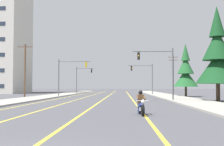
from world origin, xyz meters
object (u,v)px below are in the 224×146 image
at_px(traffic_signal_near_right, 161,66).
at_px(traffic_signal_near_left, 68,72).
at_px(traffic_signal_mid_right, 145,74).
at_px(utility_pole_right_far, 173,73).
at_px(motorcycle_with_rider, 141,105).
at_px(conifer_tree_right_verge_far, 186,72).
at_px(traffic_signal_mid_left, 82,76).
at_px(utility_pole_left_near, 25,69).
at_px(conifer_tree_right_verge_near, 217,57).

bearing_deg(traffic_signal_near_right, traffic_signal_near_left, 135.24).
relative_size(traffic_signal_mid_right, utility_pole_right_far, 0.72).
distance_m(motorcycle_with_rider, conifer_tree_right_verge_far, 32.83).
xyz_separation_m(utility_pole_right_far, conifer_tree_right_verge_far, (-0.67, -15.59, -0.56)).
height_order(traffic_signal_mid_right, utility_pole_right_far, utility_pole_right_far).
xyz_separation_m(traffic_signal_near_left, traffic_signal_mid_right, (13.57, 10.10, -0.03)).
bearing_deg(utility_pole_right_far, traffic_signal_near_right, -102.54).
height_order(traffic_signal_near_right, traffic_signal_mid_left, same).
relative_size(motorcycle_with_rider, traffic_signal_near_left, 0.35).
bearing_deg(utility_pole_left_near, traffic_signal_mid_right, 35.14).
bearing_deg(traffic_signal_mid_right, utility_pole_right_far, 43.50).
height_order(utility_pole_right_far, conifer_tree_right_verge_near, conifer_tree_right_verge_near).
xyz_separation_m(utility_pole_left_near, utility_pole_right_far, (26.27, 20.12, 0.29)).
relative_size(traffic_signal_mid_left, conifer_tree_right_verge_near, 0.57).
height_order(traffic_signal_near_right, traffic_signal_near_left, same).
bearing_deg(traffic_signal_mid_right, traffic_signal_mid_left, 148.94).
relative_size(motorcycle_with_rider, traffic_signal_mid_right, 0.35).
relative_size(traffic_signal_near_left, conifer_tree_right_verge_near, 0.57).
distance_m(motorcycle_with_rider, traffic_signal_near_right, 17.64).
relative_size(motorcycle_with_rider, traffic_signal_near_right, 0.35).
bearing_deg(utility_pole_right_far, traffic_signal_mid_right, -136.50).
distance_m(traffic_signal_near_right, traffic_signal_mid_right, 23.57).
distance_m(motorcycle_with_rider, utility_pole_right_far, 48.09).
bearing_deg(conifer_tree_right_verge_near, traffic_signal_near_right, 165.63).
height_order(motorcycle_with_rider, traffic_signal_mid_right, traffic_signal_mid_right).
relative_size(utility_pole_left_near, conifer_tree_right_verge_near, 0.76).
height_order(traffic_signal_mid_right, utility_pole_left_near, utility_pole_left_near).
xyz_separation_m(traffic_signal_near_right, conifer_tree_right_verge_near, (6.09, -1.56, 0.85)).
relative_size(traffic_signal_mid_right, utility_pole_left_near, 0.75).
xyz_separation_m(motorcycle_with_rider, utility_pole_right_far, (10.13, 46.83, 4.03)).
height_order(traffic_signal_mid_left, conifer_tree_right_verge_near, conifer_tree_right_verge_near).
height_order(traffic_signal_near_right, conifer_tree_right_verge_far, conifer_tree_right_verge_far).
relative_size(traffic_signal_mid_right, conifer_tree_right_verge_far, 0.70).
bearing_deg(motorcycle_with_rider, utility_pole_right_far, 77.80).
relative_size(traffic_signal_mid_left, conifer_tree_right_verge_far, 0.70).
distance_m(motorcycle_with_rider, utility_pole_left_near, 31.43).
bearing_deg(traffic_signal_mid_right, utility_pole_left_near, -144.86).
bearing_deg(utility_pole_left_near, traffic_signal_near_right, -26.49).
height_order(traffic_signal_near_left, traffic_signal_mid_left, same).
relative_size(traffic_signal_near_left, conifer_tree_right_verge_far, 0.70).
relative_size(traffic_signal_mid_left, utility_pole_left_near, 0.75).
bearing_deg(traffic_signal_mid_right, conifer_tree_right_verge_near, -76.34).
relative_size(motorcycle_with_rider, conifer_tree_right_verge_far, 0.25).
bearing_deg(traffic_signal_near_left, traffic_signal_near_right, -44.76).
xyz_separation_m(motorcycle_with_rider, conifer_tree_right_verge_near, (9.57, 15.38, 4.36)).
height_order(traffic_signal_mid_right, conifer_tree_right_verge_near, conifer_tree_right_verge_near).
bearing_deg(traffic_signal_mid_right, motorcycle_with_rider, -94.88).
relative_size(motorcycle_with_rider, traffic_signal_mid_left, 0.35).
distance_m(traffic_signal_mid_right, traffic_signal_mid_left, 16.27).
xyz_separation_m(traffic_signal_mid_left, conifer_tree_right_verge_far, (19.94, -17.66, 0.00)).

